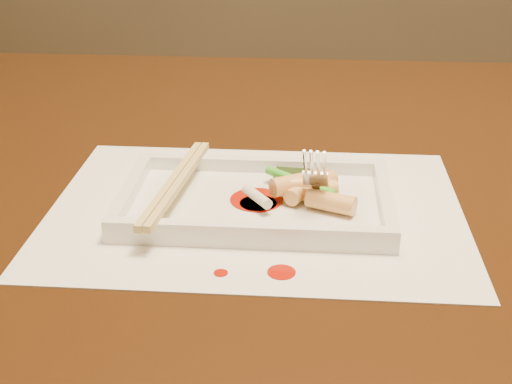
# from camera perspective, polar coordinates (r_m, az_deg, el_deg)

# --- Properties ---
(table) EXTENTS (1.40, 0.90, 0.75)m
(table) POSITION_cam_1_polar(r_m,az_deg,el_deg) (0.84, 4.25, -4.12)
(table) COLOR black
(table) RESTS_ON ground
(placemat) EXTENTS (0.40, 0.30, 0.00)m
(placemat) POSITION_cam_1_polar(r_m,az_deg,el_deg) (0.70, 0.00, -1.39)
(placemat) COLOR white
(placemat) RESTS_ON table
(sauce_splatter_a) EXTENTS (0.02, 0.02, 0.00)m
(sauce_splatter_a) POSITION_cam_1_polar(r_m,az_deg,el_deg) (0.59, 2.05, -6.43)
(sauce_splatter_a) COLOR #AA1405
(sauce_splatter_a) RESTS_ON placemat
(sauce_splatter_b) EXTENTS (0.01, 0.01, 0.00)m
(sauce_splatter_b) POSITION_cam_1_polar(r_m,az_deg,el_deg) (0.59, -2.84, -6.48)
(sauce_splatter_b) COLOR #AA1405
(sauce_splatter_b) RESTS_ON placemat
(plate_base) EXTENTS (0.26, 0.16, 0.01)m
(plate_base) POSITION_cam_1_polar(r_m,az_deg,el_deg) (0.69, 0.00, -1.04)
(plate_base) COLOR white
(plate_base) RESTS_ON placemat
(plate_rim_far) EXTENTS (0.26, 0.01, 0.01)m
(plate_rim_far) POSITION_cam_1_polar(r_m,az_deg,el_deg) (0.76, 0.43, 2.21)
(plate_rim_far) COLOR white
(plate_rim_far) RESTS_ON plate_base
(plate_rim_near) EXTENTS (0.26, 0.01, 0.01)m
(plate_rim_near) POSITION_cam_1_polar(r_m,az_deg,el_deg) (0.62, -0.52, -3.18)
(plate_rim_near) COLOR white
(plate_rim_near) RESTS_ON plate_base
(plate_rim_left) EXTENTS (0.01, 0.14, 0.01)m
(plate_rim_left) POSITION_cam_1_polar(r_m,az_deg,el_deg) (0.71, -10.06, 0.11)
(plate_rim_left) COLOR white
(plate_rim_left) RESTS_ON plate_base
(plate_rim_right) EXTENTS (0.01, 0.14, 0.01)m
(plate_rim_right) POSITION_cam_1_polar(r_m,az_deg,el_deg) (0.69, 10.31, -0.56)
(plate_rim_right) COLOR white
(plate_rim_right) RESTS_ON plate_base
(veg_piece) EXTENTS (0.04, 0.03, 0.01)m
(veg_piece) POSITION_cam_1_polar(r_m,az_deg,el_deg) (0.72, 3.01, 1.10)
(veg_piece) COLOR black
(veg_piece) RESTS_ON plate_base
(scallion_white) EXTENTS (0.03, 0.04, 0.01)m
(scallion_white) POSITION_cam_1_polar(r_m,az_deg,el_deg) (0.67, 0.08, -0.37)
(scallion_white) COLOR #EAEACC
(scallion_white) RESTS_ON plate_base
(scallion_green) EXTENTS (0.07, 0.06, 0.01)m
(scallion_green) POSITION_cam_1_polar(r_m,az_deg,el_deg) (0.70, 3.54, 0.81)
(scallion_green) COLOR green
(scallion_green) RESTS_ON plate_base
(chopstick_a) EXTENTS (0.03, 0.20, 0.01)m
(chopstick_a) POSITION_cam_1_polar(r_m,az_deg,el_deg) (0.69, -6.76, 0.78)
(chopstick_a) COLOR #D9BC6C
(chopstick_a) RESTS_ON plate_rim_near
(chopstick_b) EXTENTS (0.03, 0.20, 0.01)m
(chopstick_b) POSITION_cam_1_polar(r_m,az_deg,el_deg) (0.69, -6.11, 0.76)
(chopstick_b) COLOR #D9BC6C
(chopstick_b) RESTS_ON plate_rim_near
(fork) EXTENTS (0.09, 0.10, 0.14)m
(fork) POSITION_cam_1_polar(r_m,az_deg,el_deg) (0.68, 6.06, 5.35)
(fork) COLOR silver
(fork) RESTS_ON plate_base
(sauce_blob_0) EXTENTS (0.04, 0.04, 0.00)m
(sauce_blob_0) POSITION_cam_1_polar(r_m,az_deg,el_deg) (0.69, 0.18, -0.94)
(sauce_blob_0) COLOR #AA1405
(sauce_blob_0) RESTS_ON plate_base
(sauce_blob_1) EXTENTS (0.05, 0.05, 0.00)m
(sauce_blob_1) POSITION_cam_1_polar(r_m,az_deg,el_deg) (0.69, 0.04, -0.61)
(sauce_blob_1) COLOR #AA1405
(sauce_blob_1) RESTS_ON plate_base
(rice_cake_0) EXTENTS (0.05, 0.03, 0.02)m
(rice_cake_0) POSITION_cam_1_polar(r_m,az_deg,el_deg) (0.67, 6.03, -0.79)
(rice_cake_0) COLOR #F7C973
(rice_cake_0) RESTS_ON plate_base
(rice_cake_1) EXTENTS (0.03, 0.04, 0.02)m
(rice_cake_1) POSITION_cam_1_polar(r_m,az_deg,el_deg) (0.69, 3.61, 0.11)
(rice_cake_1) COLOR #F7C973
(rice_cake_1) RESTS_ON plate_base
(rice_cake_2) EXTENTS (0.05, 0.04, 0.02)m
(rice_cake_2) POSITION_cam_1_polar(r_m,az_deg,el_deg) (0.69, 3.17, 0.68)
(rice_cake_2) COLOR #F7C973
(rice_cake_2) RESTS_ON plate_base
(rice_cake_3) EXTENTS (0.04, 0.04, 0.02)m
(rice_cake_3) POSITION_cam_1_polar(r_m,az_deg,el_deg) (0.71, 5.03, 0.71)
(rice_cake_3) COLOR #F7C973
(rice_cake_3) RESTS_ON plate_base
(rice_cake_4) EXTENTS (0.05, 0.03, 0.02)m
(rice_cake_4) POSITION_cam_1_polar(r_m,az_deg,el_deg) (0.69, 4.80, 0.12)
(rice_cake_4) COLOR #F7C973
(rice_cake_4) RESTS_ON plate_base
(rice_cake_5) EXTENTS (0.05, 0.03, 0.02)m
(rice_cake_5) POSITION_cam_1_polar(r_m,az_deg,el_deg) (0.69, 3.93, 0.59)
(rice_cake_5) COLOR #F7C973
(rice_cake_5) RESTS_ON plate_base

